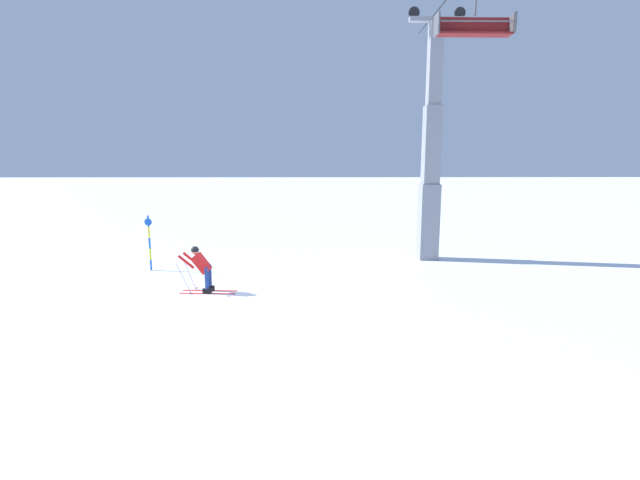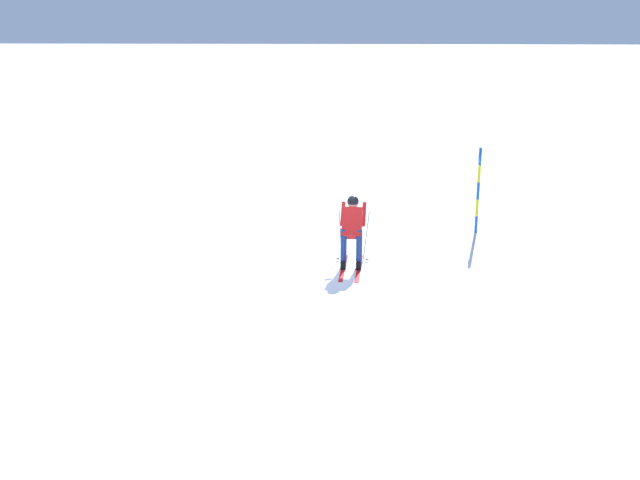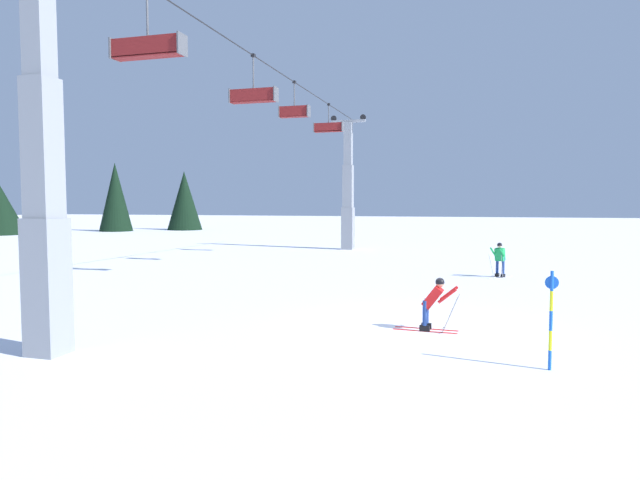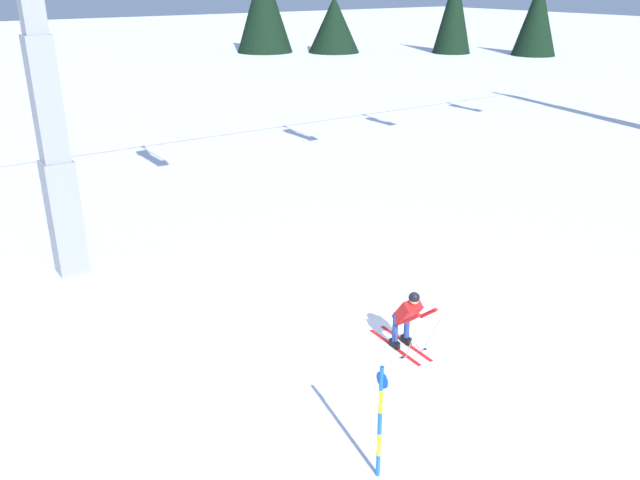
% 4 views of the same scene
% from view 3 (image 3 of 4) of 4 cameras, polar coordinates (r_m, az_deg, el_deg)
% --- Properties ---
extents(ground_plane, '(260.00, 260.00, 0.00)m').
position_cam_3_polar(ground_plane, '(16.60, 9.61, -8.73)').
color(ground_plane, white).
extents(skier_carving_main, '(0.73, 1.83, 1.67)m').
position_cam_3_polar(skier_carving_main, '(16.05, 11.47, -5.98)').
color(skier_carving_main, red).
rests_on(skier_carving_main, ground_plane).
extents(lift_tower_near, '(0.80, 2.28, 10.25)m').
position_cam_3_polar(lift_tower_near, '(14.57, -26.35, 5.91)').
color(lift_tower_near, gray).
rests_on(lift_tower_near, ground_plane).
extents(lift_tower_far, '(0.88, 2.73, 10.25)m').
position_cam_3_polar(lift_tower_far, '(43.05, 2.87, 4.63)').
color(lift_tower_far, gray).
rests_on(lift_tower_far, ground_plane).
extents(haul_cable, '(37.15, 0.05, 0.05)m').
position_cam_3_polar(haul_cable, '(28.85, -4.44, 16.82)').
color(haul_cable, black).
extents(chairlift_seat_nearest, '(0.61, 2.38, 2.18)m').
position_cam_3_polar(chairlift_seat_nearest, '(18.60, -17.25, 18.28)').
color(chairlift_seat_nearest, black).
extents(chairlift_seat_second, '(0.61, 2.18, 2.13)m').
position_cam_3_polar(chairlift_seat_second, '(25.73, -6.85, 14.43)').
color(chairlift_seat_second, black).
extents(chairlift_seat_middle, '(0.61, 1.67, 1.95)m').
position_cam_3_polar(chairlift_seat_middle, '(31.02, -2.66, 12.97)').
color(chairlift_seat_middle, black).
extents(chairlift_seat_fourth, '(0.61, 1.99, 1.88)m').
position_cam_3_polar(chairlift_seat_fourth, '(37.77, 0.86, 11.40)').
color(chairlift_seat_fourth, black).
extents(trail_marker_pole, '(0.07, 0.28, 2.14)m').
position_cam_3_polar(trail_marker_pole, '(13.03, 22.47, -7.25)').
color(trail_marker_pole, blue).
rests_on(trail_marker_pole, ground_plane).
extents(skier_distant_uphill, '(1.69, 1.17, 1.71)m').
position_cam_3_polar(skier_distant_uphill, '(28.28, 17.85, -1.67)').
color(skier_distant_uphill, white).
rests_on(skier_distant_uphill, ground_plane).
extents(tree_line_ridge, '(27.20, 24.36, 9.50)m').
position_cam_3_polar(tree_line_ridge, '(72.77, -27.46, 3.80)').
color(tree_line_ridge, black).
rests_on(tree_line_ridge, ground_plane).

